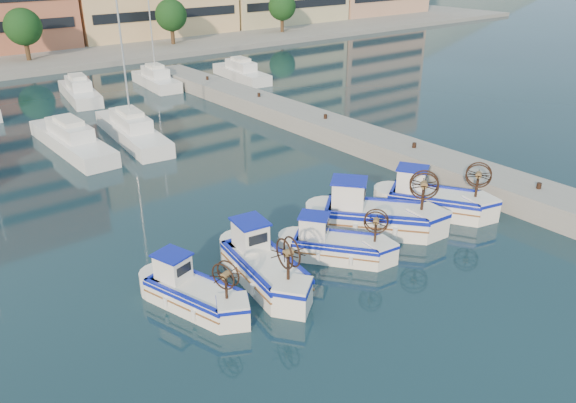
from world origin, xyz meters
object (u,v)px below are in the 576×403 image
at_px(fishing_boat_a, 192,291).
at_px(fishing_boat_c, 335,244).
at_px(fishing_boat_e, 432,198).
at_px(fishing_boat_b, 263,264).
at_px(fishing_boat_d, 373,214).

distance_m(fishing_boat_a, fishing_boat_c, 6.62).
distance_m(fishing_boat_a, fishing_boat_e, 13.46).
height_order(fishing_boat_a, fishing_boat_c, fishing_boat_a).
bearing_deg(fishing_boat_e, fishing_boat_b, 147.09).
bearing_deg(fishing_boat_d, fishing_boat_c, 152.84).
bearing_deg(fishing_boat_e, fishing_boat_d, 140.21).
height_order(fishing_boat_d, fishing_boat_e, fishing_boat_d).
bearing_deg(fishing_boat_c, fishing_boat_e, -36.10).
bearing_deg(fishing_boat_d, fishing_boat_a, 140.03).
bearing_deg(fishing_boat_b, fishing_boat_d, 11.03).
xyz_separation_m(fishing_boat_a, fishing_boat_e, (13.46, -0.42, 0.13)).
bearing_deg(fishing_boat_c, fishing_boat_b, 135.41).
bearing_deg(fishing_boat_d, fishing_boat_b, 142.42).
height_order(fishing_boat_c, fishing_boat_e, fishing_boat_e).
relative_size(fishing_boat_b, fishing_boat_c, 1.19).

